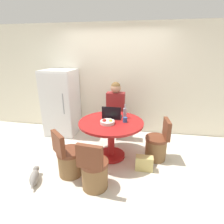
% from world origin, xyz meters
% --- Properties ---
extents(ground_plane, '(12.00, 12.00, 0.00)m').
position_xyz_m(ground_plane, '(0.00, 0.00, 0.00)').
color(ground_plane, beige).
extents(wall_back, '(7.00, 0.06, 2.60)m').
position_xyz_m(wall_back, '(0.00, 1.42, 1.30)').
color(wall_back, silver).
rests_on(wall_back, ground_plane).
extents(refrigerator, '(0.73, 0.72, 1.57)m').
position_xyz_m(refrigerator, '(-1.29, 1.02, 0.79)').
color(refrigerator, white).
rests_on(refrigerator, ground_plane).
extents(dining_table, '(1.20, 1.20, 0.74)m').
position_xyz_m(dining_table, '(0.10, 0.13, 0.55)').
color(dining_table, maroon).
rests_on(dining_table, ground_plane).
extents(chair_right_side, '(0.42, 0.42, 0.80)m').
position_xyz_m(chair_right_side, '(0.97, 0.21, 0.27)').
color(chair_right_side, brown).
rests_on(chair_right_side, ground_plane).
extents(chair_near_camera, '(0.42, 0.43, 0.80)m').
position_xyz_m(chair_near_camera, '(-0.00, -0.73, 0.27)').
color(chair_near_camera, brown).
rests_on(chair_near_camera, ground_plane).
extents(chair_near_left_corner, '(0.48, 0.48, 0.80)m').
position_xyz_m(chair_near_left_corner, '(-0.49, -0.51, 0.27)').
color(chair_near_left_corner, brown).
rests_on(chair_near_left_corner, ground_plane).
extents(person_seated, '(0.40, 0.37, 1.35)m').
position_xyz_m(person_seated, '(0.07, 0.95, 0.75)').
color(person_seated, '#2D2D38').
rests_on(person_seated, ground_plane).
extents(laptop, '(0.36, 0.25, 0.25)m').
position_xyz_m(laptop, '(0.09, 0.30, 0.80)').
color(laptop, '#232328').
rests_on(laptop, dining_table).
extents(fruit_bowl, '(0.26, 0.26, 0.10)m').
position_xyz_m(fruit_bowl, '(0.05, 0.02, 0.77)').
color(fruit_bowl, beige).
rests_on(fruit_bowl, dining_table).
extents(coffee_cup, '(0.08, 0.08, 0.09)m').
position_xyz_m(coffee_cup, '(0.36, 0.15, 0.79)').
color(coffee_cup, '#2D4C84').
rests_on(coffee_cup, dining_table).
extents(bottle, '(0.07, 0.07, 0.27)m').
position_xyz_m(bottle, '(0.33, 0.36, 0.85)').
color(bottle, '#9999A3').
rests_on(bottle, dining_table).
extents(cat, '(0.25, 0.42, 0.18)m').
position_xyz_m(cat, '(-0.97, -0.78, 0.09)').
color(cat, gray).
rests_on(cat, ground_plane).
extents(handbag, '(0.30, 0.14, 0.26)m').
position_xyz_m(handbag, '(0.74, -0.18, 0.13)').
color(handbag, tan).
rests_on(handbag, ground_plane).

